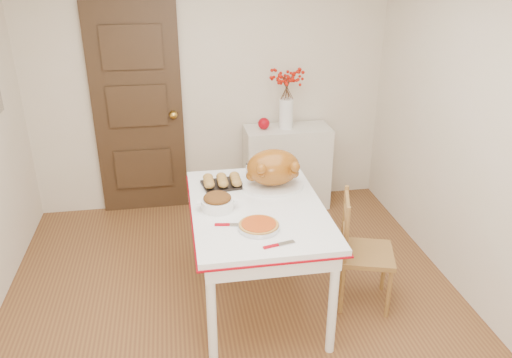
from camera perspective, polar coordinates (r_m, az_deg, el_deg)
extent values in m
cube|color=brown|center=(3.77, -1.87, -15.98)|extent=(3.50, 4.00, 0.00)
cube|color=beige|center=(5.01, -5.28, 10.47)|extent=(3.50, 0.00, 2.50)
cube|color=beige|center=(3.75, 25.45, 3.40)|extent=(0.00, 4.00, 2.50)
cube|color=#372515|center=(5.04, -13.17, 7.41)|extent=(0.85, 0.06, 2.06)
cube|color=silver|center=(5.17, 3.51, 1.33)|extent=(0.85, 0.38, 0.85)
sphere|color=#9A030E|center=(4.96, 0.89, 6.29)|extent=(0.12, 0.12, 0.12)
cylinder|color=#AD3C0F|center=(3.22, 0.31, -5.26)|extent=(0.34, 0.34, 0.06)
cylinder|color=white|center=(3.95, -0.70, 0.96)|extent=(0.07, 0.07, 0.11)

